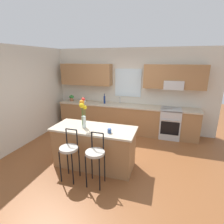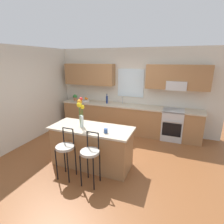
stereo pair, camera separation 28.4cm
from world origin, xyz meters
TOP-DOWN VIEW (x-y plane):
  - ground_plane at (0.00, 0.00)m, footprint 14.00×14.00m
  - wall_left at (-2.56, 0.30)m, footprint 0.12×4.60m
  - back_wall_assembly at (0.03, 1.98)m, footprint 5.60×0.50m
  - counter_run at (-0.00, 1.70)m, footprint 4.56×0.64m
  - sink_faucet at (-0.23, 1.84)m, footprint 0.02×0.13m
  - oven_range at (1.42, 1.68)m, footprint 0.60×0.64m
  - kitchen_island at (-0.20, -0.45)m, footprint 1.82×0.76m
  - bar_stool_near at (-0.47, -1.05)m, footprint 0.36×0.36m
  - bar_stool_middle at (0.08, -1.05)m, footprint 0.36×0.36m
  - flower_vase at (-0.41, -0.51)m, footprint 0.15×0.16m
  - mug_ceramic at (0.21, -0.62)m, footprint 0.08×0.08m
  - fruit_bowl_oranges at (-1.53, 1.70)m, footprint 0.24×0.24m
  - bottle_olive_oil at (-0.73, 1.70)m, footprint 0.06×0.06m
  - potted_plant_small at (-1.97, 1.70)m, footprint 0.19×0.13m

SIDE VIEW (x-z plane):
  - ground_plane at x=0.00m, z-range 0.00..0.00m
  - oven_range at x=1.42m, z-range 0.00..0.92m
  - kitchen_island at x=-0.20m, z-range 0.00..0.92m
  - counter_run at x=0.00m, z-range 0.01..0.93m
  - bar_stool_near at x=-0.47m, z-range 0.11..1.16m
  - bar_stool_middle at x=0.08m, z-range 0.11..1.16m
  - mug_ceramic at x=0.21m, z-range 0.92..1.01m
  - fruit_bowl_oranges at x=-1.53m, z-range 0.89..1.05m
  - potted_plant_small at x=-1.97m, z-range 0.94..1.15m
  - bottle_olive_oil at x=-0.73m, z-range 0.89..1.21m
  - sink_faucet at x=-0.23m, z-range 0.95..1.18m
  - flower_vase at x=-0.41m, z-range 0.97..1.62m
  - wall_left at x=-2.56m, z-range 0.00..2.70m
  - back_wall_assembly at x=0.03m, z-range 0.16..2.86m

